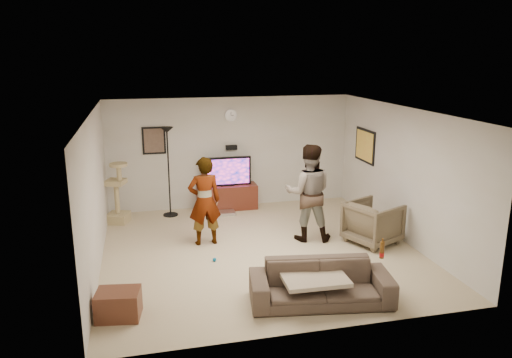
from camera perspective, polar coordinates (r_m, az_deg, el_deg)
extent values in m
cube|color=#B8A68E|center=(8.95, 0.46, -8.29)|extent=(5.50, 5.50, 0.02)
cube|color=white|center=(8.31, 0.50, 7.95)|extent=(5.50, 5.50, 0.02)
cube|color=beige|center=(11.16, -2.92, 3.08)|extent=(5.50, 0.04, 2.50)
cube|color=beige|center=(6.04, 6.81, -7.05)|extent=(5.50, 0.04, 2.50)
cube|color=beige|center=(8.34, -18.18, -1.59)|extent=(0.04, 5.50, 2.50)
cube|color=beige|center=(9.56, 16.69, 0.54)|extent=(0.04, 5.50, 2.50)
cylinder|color=white|center=(11.00, -2.94, 7.40)|extent=(0.26, 0.04, 0.26)
cube|color=black|center=(11.08, -2.87, 3.68)|extent=(0.25, 0.10, 0.10)
cube|color=brown|center=(10.90, -11.76, 4.39)|extent=(0.42, 0.03, 0.52)
cube|color=#F9BA47|center=(10.88, 12.53, 3.80)|extent=(0.03, 0.78, 0.62)
cube|color=#4A1D13|center=(11.14, -3.37, -2.10)|extent=(1.34, 0.45, 0.56)
cube|color=silver|center=(10.82, -3.52, -3.96)|extent=(0.40, 0.30, 0.07)
cube|color=black|center=(10.98, -3.41, 0.91)|extent=(1.09, 0.08, 0.65)
cube|color=#FE3D8C|center=(10.94, -3.37, 0.85)|extent=(1.00, 0.01, 0.57)
cylinder|color=black|center=(10.66, -10.10, 0.77)|extent=(0.32, 0.32, 1.94)
cube|color=tan|center=(10.54, -15.89, -1.55)|extent=(0.52, 0.52, 1.28)
imported|color=#ADA8BC|center=(9.01, -5.99, -2.57)|extent=(0.63, 0.43, 1.65)
imported|color=#34599E|center=(9.21, 6.10, -1.59)|extent=(1.04, 0.91, 1.84)
imported|color=#473A30|center=(7.15, 7.53, -11.91)|extent=(2.09, 1.08, 0.58)
cube|color=#BEAB90|center=(7.08, 6.73, -11.28)|extent=(0.92, 0.73, 0.06)
cylinder|color=#5E370E|center=(7.34, 14.42, -7.99)|extent=(0.06, 0.06, 0.25)
imported|color=brown|center=(9.39, 13.42, -4.94)|extent=(1.14, 1.12, 0.79)
cube|color=#512B1D|center=(7.02, -15.67, -13.83)|extent=(0.63, 0.51, 0.38)
sphere|color=#055B92|center=(8.50, -4.85, -9.31)|extent=(0.06, 0.06, 0.06)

